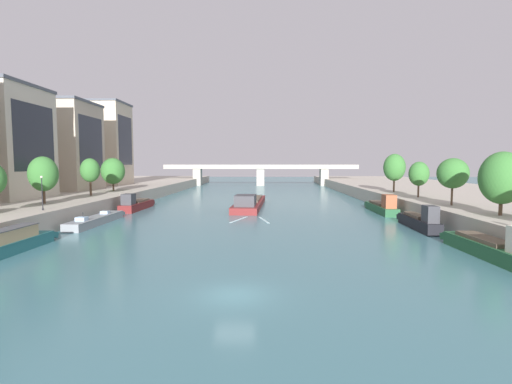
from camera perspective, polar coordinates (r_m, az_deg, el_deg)
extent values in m
plane|color=#42757F|center=(23.71, -3.30, -15.68)|extent=(400.00, 400.00, 0.00)
cube|color=#B7AD9E|center=(88.63, -27.54, -0.49)|extent=(36.00, 170.00, 2.56)
cube|color=#B7AD9E|center=(86.85, 28.35, -0.61)|extent=(36.00, 170.00, 2.56)
cube|color=maroon|center=(69.23, -0.93, -1.86)|extent=(5.62, 23.82, 1.05)
cube|color=maroon|center=(81.27, -0.12, -0.84)|extent=(4.24, 1.44, 0.89)
cube|color=maroon|center=(69.17, -0.93, -1.40)|extent=(5.71, 23.82, 0.06)
cube|color=#38383D|center=(61.13, -1.64, -1.31)|extent=(3.54, 4.89, 1.79)
cube|color=black|center=(63.45, -1.41, -0.85)|extent=(2.64, 0.17, 0.50)
cube|color=brown|center=(71.49, -0.75, -1.04)|extent=(4.06, 12.44, 0.36)
cylinder|color=#232328|center=(62.03, -0.94, -1.54)|extent=(0.07, 0.07, 1.10)
cube|color=silver|center=(53.17, 1.20, -4.34)|extent=(1.70, 5.93, 0.03)
cube|color=silver|center=(53.50, -2.66, -4.29)|extent=(2.29, 5.79, 0.03)
cube|color=#23666B|center=(40.75, -33.51, -7.07)|extent=(1.99, 9.80, 1.07)
cube|color=#23666B|center=(45.00, -29.60, -5.74)|extent=(1.78, 1.25, 0.90)
cube|color=#23666B|center=(40.65, -33.55, -6.29)|extent=(2.03, 9.80, 0.06)
cube|color=tan|center=(40.16, -33.99, -5.58)|extent=(1.61, 6.28, 1.12)
cube|color=#4C4C51|center=(40.07, -34.03, -4.74)|extent=(1.73, 6.47, 0.08)
cube|color=gray|center=(53.96, -23.60, -4.09)|extent=(2.45, 12.82, 0.96)
cube|color=gray|center=(60.00, -20.75, -3.08)|extent=(2.10, 1.25, 0.84)
cube|color=gray|center=(53.89, -23.61, -3.55)|extent=(2.49, 12.83, 0.06)
cube|color=#9EBCD6|center=(56.37, -22.35, -2.93)|extent=(1.11, 0.92, 0.40)
cube|color=#9EBCD6|center=(50.71, -25.41, -3.78)|extent=(1.22, 1.12, 0.48)
cylinder|color=#232328|center=(50.29, -25.23, -3.49)|extent=(0.07, 0.07, 1.10)
cube|color=maroon|center=(68.31, -17.97, -2.09)|extent=(2.55, 11.12, 1.22)
cube|color=maroon|center=(73.80, -16.37, -1.49)|extent=(2.25, 1.30, 0.98)
cube|color=maroon|center=(68.24, -17.98, -1.56)|extent=(2.60, 11.12, 0.06)
cube|color=#38383D|center=(64.66, -19.17, -1.08)|extent=(1.80, 2.25, 1.82)
cube|color=black|center=(65.67, -18.82, -0.75)|extent=(1.40, 0.06, 0.51)
cube|color=brown|center=(69.25, -17.67, -1.29)|extent=(1.94, 5.79, 0.36)
cylinder|color=#232328|center=(64.97, -18.73, -1.36)|extent=(0.07, 0.07, 1.10)
cube|color=#235633|center=(37.95, 32.78, -7.74)|extent=(2.73, 11.86, 1.21)
cube|color=#235633|center=(43.20, 28.27, -5.98)|extent=(2.31, 1.32, 0.97)
cube|color=#235633|center=(37.83, 32.82, -6.80)|extent=(2.78, 11.86, 0.06)
cube|color=brown|center=(38.77, 31.88, -6.18)|extent=(2.04, 6.18, 0.36)
cube|color=black|center=(50.43, 23.89, -4.49)|extent=(2.10, 10.19, 1.28)
cube|color=black|center=(55.47, 21.94, -3.51)|extent=(1.71, 1.32, 1.01)
cube|color=black|center=(50.34, 23.91, -3.74)|extent=(2.13, 10.19, 0.06)
cube|color=#38383D|center=(47.02, 25.42, -3.10)|extent=(1.39, 2.07, 1.96)
cube|color=black|center=(47.93, 24.97, -2.60)|extent=(1.06, 0.07, 0.55)
cube|color=brown|center=(51.25, 23.52, -3.35)|extent=(1.55, 5.31, 0.36)
cylinder|color=#232328|center=(47.55, 25.51, -3.55)|extent=(0.07, 0.07, 1.10)
cube|color=#235633|center=(64.93, 18.81, -2.47)|extent=(2.48, 12.26, 1.16)
cube|color=#235633|center=(71.11, 17.38, -1.76)|extent=(2.14, 1.29, 0.95)
cube|color=#235633|center=(64.87, 18.82, -1.94)|extent=(2.53, 12.26, 0.06)
cube|color=#9E5133|center=(60.80, 19.93, -1.37)|extent=(1.72, 2.48, 2.08)
cube|color=black|center=(61.94, 19.60, -0.97)|extent=(1.33, 0.06, 0.58)
cube|color=brown|center=(66.01, 18.53, -1.64)|extent=(1.87, 6.39, 0.36)
cylinder|color=#232328|center=(61.41, 20.08, -1.77)|extent=(0.07, 0.07, 1.10)
cylinder|color=brown|center=(59.07, -30.00, -0.21)|extent=(0.33, 0.33, 2.81)
ellipsoid|color=#387533|center=(58.93, -30.11, 2.45)|extent=(3.87, 3.87, 4.84)
cylinder|color=brown|center=(69.90, -24.26, 0.83)|extent=(0.36, 0.36, 3.29)
ellipsoid|color=#387533|center=(69.79, -24.33, 3.10)|extent=(3.24, 3.24, 4.09)
cylinder|color=brown|center=(80.50, -21.25, 1.10)|extent=(0.35, 0.35, 2.57)
ellipsoid|color=#387533|center=(80.40, -21.30, 3.05)|extent=(4.70, 4.70, 5.30)
cylinder|color=brown|center=(47.54, 33.70, -1.54)|extent=(0.38, 0.38, 2.50)
ellipsoid|color=#387533|center=(47.36, 33.85, 1.83)|extent=(4.54, 4.54, 5.64)
cylinder|color=brown|center=(55.53, 28.10, -0.21)|extent=(0.27, 0.27, 3.17)
ellipsoid|color=#387533|center=(55.40, 28.20, 2.57)|extent=(3.95, 3.95, 4.04)
cylinder|color=brown|center=(66.39, 23.87, 0.46)|extent=(0.30, 0.30, 2.79)
ellipsoid|color=#387533|center=(66.28, 23.94, 2.60)|extent=(3.22, 3.22, 3.98)
cylinder|color=brown|center=(76.59, 20.60, 1.25)|extent=(0.34, 0.34, 3.37)
ellipsoid|color=#387533|center=(76.50, 20.67, 3.59)|extent=(4.13, 4.13, 5.25)
cylinder|color=black|center=(50.78, -30.22, -0.30)|extent=(0.11, 0.11, 3.84)
sphere|color=#EAE5C6|center=(50.67, -30.31, 2.02)|extent=(0.28, 0.28, 0.28)
cylinder|color=black|center=(50.94, -30.14, -2.34)|extent=(0.22, 0.22, 0.20)
cube|color=beige|center=(71.64, -34.88, 6.21)|extent=(11.26, 12.82, 17.55)
cube|color=#232833|center=(68.51, -31.07, 7.22)|extent=(0.04, 10.26, 10.53)
cube|color=#B2A38E|center=(87.25, -27.64, 6.17)|extent=(11.71, 12.67, 17.92)
cube|color=#4C515B|center=(88.08, -27.86, 12.17)|extent=(12.06, 13.05, 0.50)
cube|color=#232833|center=(84.60, -24.16, 6.97)|extent=(0.04, 10.13, 10.75)
cube|color=beige|center=(104.57, -22.50, 6.79)|extent=(11.34, 11.28, 20.88)
cube|color=#4C515B|center=(105.61, -22.67, 12.59)|extent=(11.68, 11.61, 0.50)
cube|color=#232833|center=(102.46, -19.58, 7.51)|extent=(0.04, 9.02, 12.53)
cube|color=#9E998E|center=(134.32, 0.70, 3.75)|extent=(70.24, 4.40, 0.60)
cube|color=#9E998E|center=(132.31, 0.69, 4.06)|extent=(70.24, 0.30, 0.90)
cube|color=#9E998E|center=(136.31, 0.71, 4.07)|extent=(70.24, 0.30, 0.90)
cube|color=#9E998E|center=(136.70, -9.05, 2.29)|extent=(2.80, 3.60, 6.14)
cube|color=#9E998E|center=(134.40, 0.70, 2.31)|extent=(2.80, 3.60, 6.14)
cube|color=#9E998E|center=(136.05, 10.49, 2.26)|extent=(2.80, 3.60, 6.14)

